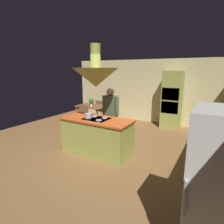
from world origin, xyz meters
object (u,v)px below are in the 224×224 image
(dining_table, at_px, (92,108))
(chair_facing_island, at_px, (82,115))
(cooking_pot_on_cooktop, at_px, (88,116))
(cup_on_table, at_px, (91,105))
(kitchen_island, at_px, (97,136))
(person_at_island, at_px, (110,113))
(potted_plant_on_table, at_px, (92,101))
(chair_by_back_wall, at_px, (101,109))
(oven_tower, at_px, (172,100))

(dining_table, height_order, chair_facing_island, chair_facing_island)
(cooking_pot_on_cooktop, bearing_deg, chair_facing_island, 133.88)
(cup_on_table, bearing_deg, kitchen_island, -49.93)
(cup_on_table, bearing_deg, person_at_island, -37.31)
(kitchen_island, xyz_separation_m, cooking_pot_on_cooktop, (-0.16, -0.13, 0.54))
(person_at_island, xyz_separation_m, potted_plant_on_table, (-1.70, 1.38, -0.02))
(dining_table, xyz_separation_m, potted_plant_on_table, (0.01, -0.05, 0.27))
(potted_plant_on_table, bearing_deg, dining_table, 99.92)
(chair_facing_island, height_order, potted_plant_on_table, potted_plant_on_table)
(cooking_pot_on_cooktop, bearing_deg, potted_plant_on_table, 125.04)
(person_at_island, relative_size, chair_facing_island, 1.90)
(kitchen_island, relative_size, cooking_pot_on_cooktop, 10.20)
(chair_facing_island, distance_m, cup_on_table, 0.53)
(potted_plant_on_table, xyz_separation_m, cooking_pot_on_cooktop, (1.53, -2.18, 0.09))
(chair_by_back_wall, bearing_deg, cup_on_table, 97.18)
(person_at_island, xyz_separation_m, cooking_pot_on_cooktop, (-0.16, -0.81, 0.07))
(kitchen_island, relative_size, cup_on_table, 20.41)
(cup_on_table, bearing_deg, dining_table, 117.24)
(person_at_island, height_order, cup_on_table, person_at_island)
(cooking_pot_on_cooktop, bearing_deg, kitchen_island, 39.09)
(cooking_pot_on_cooktop, bearing_deg, dining_table, 124.63)
(kitchen_island, bearing_deg, person_at_island, 89.64)
(dining_table, bearing_deg, potted_plant_on_table, -80.08)
(chair_by_back_wall, bearing_deg, potted_plant_on_table, 90.67)
(dining_table, bearing_deg, oven_tower, 22.21)
(kitchen_island, xyz_separation_m, person_at_island, (0.00, 0.68, 0.48))
(chair_by_back_wall, bearing_deg, kitchen_island, 121.92)
(kitchen_island, distance_m, oven_tower, 3.47)
(kitchen_island, relative_size, oven_tower, 0.87)
(kitchen_island, distance_m, dining_table, 2.71)
(dining_table, relative_size, cooking_pot_on_cooktop, 6.30)
(chair_facing_island, bearing_deg, oven_tower, 32.33)
(dining_table, bearing_deg, chair_by_back_wall, 90.00)
(dining_table, relative_size, potted_plant_on_table, 3.78)
(chair_facing_island, xyz_separation_m, cooking_pot_on_cooktop, (1.54, -1.60, 0.51))
(kitchen_island, bearing_deg, cooking_pot_on_cooktop, -140.91)
(dining_table, relative_size, chair_facing_island, 1.30)
(chair_facing_island, height_order, chair_by_back_wall, same)
(cup_on_table, xyz_separation_m, cooking_pot_on_cooktop, (1.44, -2.03, 0.21))
(chair_by_back_wall, xyz_separation_m, cooking_pot_on_cooktop, (1.54, -2.86, 0.51))
(dining_table, xyz_separation_m, chair_facing_island, (0.00, -0.63, -0.15))
(dining_table, xyz_separation_m, cup_on_table, (0.10, -0.20, 0.15))
(oven_tower, bearing_deg, dining_table, -157.79)
(oven_tower, relative_size, chair_facing_island, 2.42)
(chair_by_back_wall, relative_size, potted_plant_on_table, 2.90)
(person_at_island, relative_size, chair_by_back_wall, 1.90)
(chair_by_back_wall, xyz_separation_m, potted_plant_on_table, (0.01, -0.67, 0.42))
(chair_facing_island, height_order, cooking_pot_on_cooktop, cooking_pot_on_cooktop)
(cooking_pot_on_cooktop, bearing_deg, oven_tower, 69.52)
(person_at_island, relative_size, cup_on_table, 18.36)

